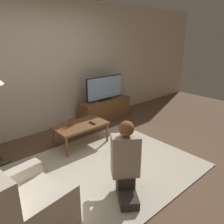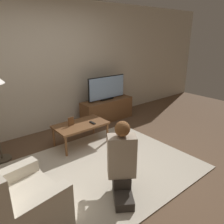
# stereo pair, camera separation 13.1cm
# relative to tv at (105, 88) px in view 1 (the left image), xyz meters

# --- Properties ---
(ground_plane) EXTENTS (10.00, 10.00, 0.00)m
(ground_plane) POSITION_rel_tv_xyz_m (-1.25, -1.54, -0.78)
(ground_plane) COLOR brown
(wall_back) EXTENTS (10.00, 0.06, 2.60)m
(wall_back) POSITION_rel_tv_xyz_m (-1.25, 0.39, 0.52)
(wall_back) COLOR beige
(wall_back) RESTS_ON ground_plane
(rug) EXTENTS (2.62, 2.14, 0.02)m
(rug) POSITION_rel_tv_xyz_m (-1.25, -1.54, -0.77)
(rug) COLOR beige
(rug) RESTS_ON ground_plane
(tv_stand) EXTENTS (1.26, 0.39, 0.50)m
(tv_stand) POSITION_rel_tv_xyz_m (0.00, -0.00, -0.53)
(tv_stand) COLOR brown
(tv_stand) RESTS_ON ground_plane
(tv) EXTENTS (0.99, 0.08, 0.54)m
(tv) POSITION_rel_tv_xyz_m (0.00, 0.00, 0.00)
(tv) COLOR black
(tv) RESTS_ON tv_stand
(coffee_table) EXTENTS (0.94, 0.54, 0.40)m
(coffee_table) POSITION_rel_tv_xyz_m (-1.12, -0.66, -0.41)
(coffee_table) COLOR brown
(coffee_table) RESTS_ON ground_plane
(armchair) EXTENTS (0.84, 0.88, 0.91)m
(armchair) POSITION_rel_tv_xyz_m (-2.62, -1.89, -0.48)
(armchair) COLOR beige
(armchair) RESTS_ON ground_plane
(person_kneeling) EXTENTS (0.63, 0.77, 0.97)m
(person_kneeling) POSITION_rel_tv_xyz_m (-1.43, -2.12, -0.29)
(person_kneeling) COLOR #332D28
(person_kneeling) RESTS_ON rug
(picture_frame) EXTENTS (0.11, 0.01, 0.15)m
(picture_frame) POSITION_rel_tv_xyz_m (-1.28, -0.61, -0.30)
(picture_frame) COLOR brown
(picture_frame) RESTS_ON coffee_table
(remote) EXTENTS (0.04, 0.15, 0.02)m
(remote) POSITION_rel_tv_xyz_m (-0.93, -0.77, -0.36)
(remote) COLOR black
(remote) RESTS_ON coffee_table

